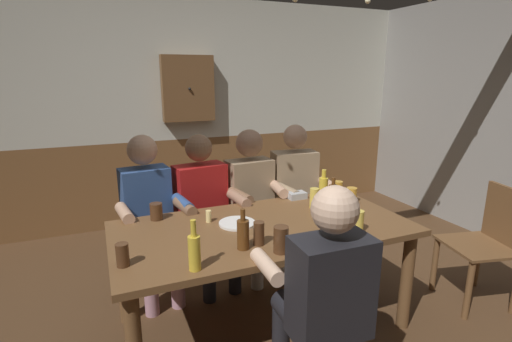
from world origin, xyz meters
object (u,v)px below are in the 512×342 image
Objects in this scene: dining_table at (263,239)px; bottle_0 at (323,187)px; condiment_caddy at (297,195)px; person_1 at (205,204)px; bottle_2 at (243,234)px; person_4 at (323,288)px; person_3 at (297,190)px; pint_glass_0 at (337,191)px; table_candle at (209,216)px; wall_dart_cabinet at (188,89)px; pint_glass_4 at (259,233)px; pint_glass_6 at (351,195)px; bottle_3 at (194,251)px; pint_glass_5 at (156,211)px; pint_glass_7 at (281,240)px; pint_glass_2 at (358,221)px; pint_glass_1 at (314,198)px; person_2 at (253,196)px; bottle_1 at (333,196)px; chair_empty_near_right at (488,242)px; plate_0 at (237,223)px; pint_glass_3 at (123,255)px; person_0 at (149,210)px.

dining_table is 0.75m from bottle_0.
person_1 is at bearing 156.27° from condiment_caddy.
person_4 is at bearing -61.42° from bottle_2.
pint_glass_0 is (0.10, -0.46, 0.11)m from person_3.
dining_table is 23.61× the size of table_candle.
dining_table is 2.70× the size of wall_dart_cabinet.
pint_glass_4 is at bearing -132.77° from condiment_caddy.
table_candle is at bearing -164.96° from condiment_caddy.
pint_glass_0 is 0.11m from pint_glass_6.
pint_glass_5 is (-0.07, 0.76, -0.05)m from bottle_3.
pint_glass_7 is (0.18, -0.12, -0.02)m from bottle_2.
pint_glass_2 is 0.64m from pint_glass_4.
person_1 is at bearing 124.56° from pint_glass_2.
person_4 reaches higher than pint_glass_1.
person_2 is 4.64× the size of bottle_3.
person_3 is 1.03m from pint_glass_2.
person_1 is 1.00m from bottle_1.
bottle_3 is 0.48m from pint_glass_7.
pint_glass_6 is at bearing 48.99° from person_4.
pint_glass_2 is at bearing -112.69° from pint_glass_0.
chair_empty_near_right is 2.05m from table_candle.
person_2 is 0.80m from pint_glass_6.
plate_0 is 1.57× the size of pint_glass_0.
pint_glass_2 is at bearing 4.06° from bottle_3.
person_4 reaches higher than bottle_2.
pint_glass_7 is (-0.07, 0.32, 0.13)m from person_4.
bottle_1 is at bearing 77.84° from pint_glass_2.
person_4 reaches higher than condiment_caddy.
pint_glass_7 is at bearing 103.10° from chair_empty_near_right.
person_2 is 8.10× the size of pint_glass_0.
pint_glass_3 is 1.07× the size of pint_glass_6.
plate_0 is 0.34× the size of wall_dart_cabinet.
pint_glass_7 is at bearing -79.76° from plate_0.
person_3 is 15.59× the size of table_candle.
pint_glass_2 is (0.28, -1.02, 0.11)m from person_2.
person_1 reaches higher than pint_glass_2.
pint_glass_1 is at bearing 28.44° from bottle_3.
person_2 is 0.99× the size of person_3.
pint_glass_4 is at bearing 118.22° from pint_glass_7.
person_1 is at bearing 152.05° from pint_glass_6.
pint_glass_1 is 0.98× the size of pint_glass_7.
plate_0 is 0.96m from pint_glass_6.
pint_glass_4 is 1.03m from pint_glass_6.
person_2 is 1.42m from person_4.
pint_glass_7 is (-0.87, -0.55, 0.02)m from pint_glass_6.
person_0 is 1.06m from pint_glass_4.
bottle_3 is at bearing -144.63° from dining_table.
bottle_1 is at bearing 22.93° from bottle_3.
pint_glass_4 is (-1.77, 0.13, 0.31)m from chair_empty_near_right.
person_1 is at bearing -4.52° from person_2.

